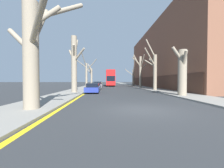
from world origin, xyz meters
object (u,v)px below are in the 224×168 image
Objects in this scene: street_tree_right_0 at (182,71)px; street_tree_right_3 at (133,76)px; street_tree_left_0 at (34,49)px; street_tree_left_1 at (74,63)px; street_tree_left_3 at (91,75)px; parked_car_2 at (98,85)px; street_tree_right_2 at (140,70)px; street_tree_left_2 at (86,73)px; parked_car_0 at (93,88)px; street_tree_right_1 at (154,70)px; parked_car_1 at (96,86)px; double_decker_bus at (110,77)px.

street_tree_right_0 is 28.99m from street_tree_right_3.
street_tree_left_0 is 0.94× the size of street_tree_left_1.
street_tree_left_3 is 1.51× the size of parked_car_2.
street_tree_left_1 is 22.41m from street_tree_left_3.
street_tree_right_2 is (11.77, 25.75, 0.66)m from street_tree_left_0.
street_tree_left_2 is 10.35m from parked_car_0.
parked_car_0 is at bearing -83.94° from street_tree_left_3.
street_tree_left_3 is 0.78× the size of street_tree_right_1.
street_tree_right_1 is at bearing 89.55° from street_tree_right_0.
street_tree_left_1 is at bearing -116.28° from street_tree_right_3.
street_tree_right_1 is at bearing -13.57° from parked_car_1.
street_tree_right_0 is at bearing -77.42° from double_decker_bus.
street_tree_left_0 is 37.78m from street_tree_right_3.
parked_car_0 is (-3.06, -24.55, -1.95)m from double_decker_bus.
street_tree_right_0 reaches higher than parked_car_2.
street_tree_left_3 is at bearing 103.40° from parked_car_2.
street_tree_right_0 is (11.93, -4.37, -1.30)m from street_tree_left_1.
parked_car_0 is (2.14, -9.83, -2.44)m from street_tree_left_2.
parked_car_2 is (-3.06, -12.43, -1.90)m from double_decker_bus.
street_tree_left_2 is 18.63m from street_tree_right_3.
street_tree_left_0 is 1.57× the size of parked_car_2.
street_tree_right_2 is at bearing 11.10° from parked_car_2.
street_tree_left_0 is 1.67× the size of parked_car_0.
street_tree_left_0 is 0.89× the size of street_tree_right_2.
street_tree_right_1 is 21.36m from double_decker_bus.
street_tree_left_2 is 0.60× the size of double_decker_bus.
parked_car_1 is (-0.00, 6.61, -0.00)m from parked_car_0.
street_tree_right_2 is 10.37m from parked_car_2.
street_tree_left_1 is at bearing -89.95° from street_tree_left_3.
street_tree_left_0 reaches higher than double_decker_bus.
parked_car_1 is (2.32, -15.25, -2.42)m from street_tree_left_3.
street_tree_right_0 is at bearing -50.09° from parked_car_1.
street_tree_left_1 is 25.68m from double_decker_bus.
double_decker_bus is 2.81× the size of parked_car_0.
street_tree_left_0 is 1.35× the size of street_tree_right_0.
street_tree_right_2 is at bearing 90.02° from street_tree_right_0.
street_tree_left_0 is 0.93× the size of street_tree_right_3.
street_tree_left_1 is 1.60× the size of parked_car_1.
street_tree_left_3 is 0.57× the size of double_decker_bus.
street_tree_right_1 reaches higher than double_decker_bus.
street_tree_right_2 reaches higher than street_tree_left_1.
street_tree_left_3 is at bearing 90.05° from street_tree_left_1.
parked_car_2 is (-9.71, 7.86, -2.77)m from street_tree_right_1.
street_tree_left_3 is at bearing -153.46° from double_decker_bus.
street_tree_left_3 is 1.44× the size of parked_car_1.
parked_car_2 is at bearing -76.60° from street_tree_left_3.
street_tree_right_1 is 1.15× the size of street_tree_right_3.
street_tree_right_3 is (12.00, 35.82, -0.47)m from street_tree_left_0.
street_tree_right_1 reaches higher than parked_car_1.
street_tree_right_0 is 10.99m from parked_car_0.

